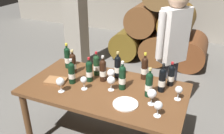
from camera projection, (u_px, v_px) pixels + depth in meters
barrel_stack at (160, 29)px, 4.68m from camera, size 1.86×0.90×1.69m
stone_pillar at (74, 0)px, 4.04m from camera, size 0.32×0.32×2.60m
dining_table at (105, 95)px, 2.54m from camera, size 1.70×0.90×0.76m
wine_bottle_0 at (89, 71)px, 2.58m from camera, size 0.07×0.07×0.28m
wine_bottle_1 at (72, 73)px, 2.54m from camera, size 0.07×0.07×0.28m
wine_bottle_2 at (149, 84)px, 2.30m from camera, size 0.07×0.07×0.31m
wine_bottle_3 at (73, 63)px, 2.74m from camera, size 0.07×0.07×0.29m
wine_bottle_4 at (122, 77)px, 2.42m from camera, size 0.07×0.07×0.31m
wine_bottle_5 at (67, 57)px, 2.87m from camera, size 0.07×0.07×0.31m
wine_bottle_6 at (103, 70)px, 2.58m from camera, size 0.07×0.07×0.30m
wine_bottle_7 at (171, 75)px, 2.50m from camera, size 0.07×0.07×0.27m
wine_bottle_8 at (162, 80)px, 2.38m from camera, size 0.07×0.07×0.31m
wine_bottle_9 at (145, 68)px, 2.62m from camera, size 0.07×0.07×0.31m
wine_bottle_10 at (118, 67)px, 2.65m from camera, size 0.07×0.07×0.31m
wine_bottle_11 at (96, 65)px, 2.71m from camera, size 0.07×0.07×0.28m
wine_glass_0 at (152, 94)px, 2.18m from camera, size 0.09×0.09×0.16m
wine_glass_1 at (179, 90)px, 2.26m from camera, size 0.07×0.07×0.15m
wine_glass_2 at (158, 106)px, 2.03m from camera, size 0.08×0.08×0.15m
wine_glass_3 at (60, 82)px, 2.38m from camera, size 0.09×0.09×0.16m
wine_glass_4 at (111, 73)px, 2.55m from camera, size 0.09×0.09×0.16m
wine_glass_5 at (84, 80)px, 2.43m from camera, size 0.07×0.07×0.14m
wine_glass_6 at (111, 81)px, 2.41m from camera, size 0.09×0.09×0.16m
tasting_notebook at (56, 81)px, 2.60m from camera, size 0.25×0.20×0.03m
serving_plate at (125, 104)px, 2.22m from camera, size 0.24×0.24×0.01m
sommelier_presenting at (173, 46)px, 2.80m from camera, size 0.33×0.42×1.72m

